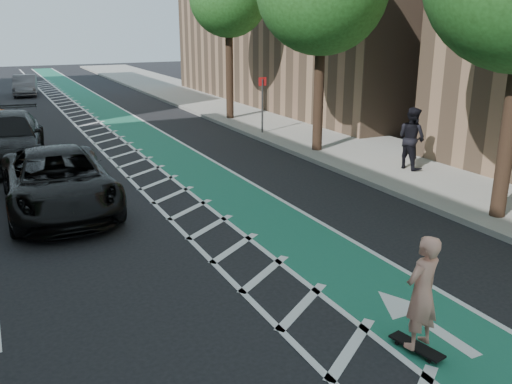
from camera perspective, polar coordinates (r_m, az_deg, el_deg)
ground at (r=10.01m, az=-6.88°, el=-10.23°), size 120.00×120.00×0.00m
bike_lane at (r=19.87m, az=-8.57°, el=3.71°), size 2.00×90.00×0.01m
buffer_strip at (r=19.48m, az=-12.76°, el=3.20°), size 1.40×90.00×0.01m
sidewalk_right at (r=22.64m, az=7.30°, el=5.61°), size 5.00×90.00×0.15m
curb_right at (r=21.40m, az=1.80°, el=5.07°), size 0.12×90.00×0.16m
sign_post at (r=23.17m, az=0.68°, el=9.22°), size 0.35×0.08×2.47m
skateboard at (r=8.56m, az=16.54°, el=-15.32°), size 0.39×0.88×0.11m
skateboarder at (r=8.13m, az=17.07°, el=-10.07°), size 0.69×0.52×1.72m
suv_near at (r=14.72m, az=-20.10°, el=1.13°), size 2.64×5.61×1.55m
suv_far at (r=20.58m, az=-24.79°, el=5.14°), size 3.00×6.00×1.67m
car_grey at (r=40.09m, az=-23.13°, el=10.30°), size 1.86×4.18×1.33m
pedestrian at (r=17.95m, az=16.05°, el=5.48°), size 0.84×1.03×1.98m
barrel_c at (r=27.74m, az=-25.37°, el=6.90°), size 0.61×0.61×0.83m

